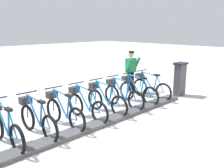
% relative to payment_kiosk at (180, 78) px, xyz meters
% --- Properties ---
extents(ground_plane, '(60.00, 60.00, 0.00)m').
position_rel_payment_kiosk_xyz_m(ground_plane, '(-0.05, 4.75, -0.67)').
color(ground_plane, silver).
extents(dock_rail_base, '(0.44, 8.44, 0.10)m').
position_rel_payment_kiosk_xyz_m(dock_rail_base, '(-0.05, 4.75, -0.62)').
color(dock_rail_base, '#47474C').
rests_on(dock_rail_base, ground).
extents(payment_kiosk, '(0.36, 0.52, 1.28)m').
position_rel_payment_kiosk_xyz_m(payment_kiosk, '(0.00, 0.00, 0.00)').
color(payment_kiosk, '#38383D').
rests_on(payment_kiosk, ground).
extents(bike_docked_0, '(1.72, 0.54, 1.02)m').
position_rel_payment_kiosk_xyz_m(bike_docked_0, '(0.57, 1.13, -0.24)').
color(bike_docked_0, black).
rests_on(bike_docked_0, ground).
extents(bike_docked_1, '(1.72, 0.54, 1.02)m').
position_rel_payment_kiosk_xyz_m(bike_docked_1, '(0.57, 1.89, -0.24)').
color(bike_docked_1, black).
rests_on(bike_docked_1, ground).
extents(bike_docked_2, '(1.72, 0.54, 1.02)m').
position_rel_payment_kiosk_xyz_m(bike_docked_2, '(0.57, 2.66, -0.24)').
color(bike_docked_2, black).
rests_on(bike_docked_2, ground).
extents(bike_docked_3, '(1.72, 0.54, 1.02)m').
position_rel_payment_kiosk_xyz_m(bike_docked_3, '(0.57, 3.42, -0.24)').
color(bike_docked_3, black).
rests_on(bike_docked_3, ground).
extents(bike_docked_4, '(1.72, 0.54, 1.02)m').
position_rel_payment_kiosk_xyz_m(bike_docked_4, '(0.57, 4.18, -0.24)').
color(bike_docked_4, black).
rests_on(bike_docked_4, ground).
extents(bike_docked_5, '(1.72, 0.54, 1.02)m').
position_rel_payment_kiosk_xyz_m(bike_docked_5, '(0.57, 4.95, -0.24)').
color(bike_docked_5, black).
rests_on(bike_docked_5, ground).
extents(bike_docked_6, '(1.72, 0.54, 1.02)m').
position_rel_payment_kiosk_xyz_m(bike_docked_6, '(0.57, 5.71, -0.24)').
color(bike_docked_6, black).
rests_on(bike_docked_6, ground).
extents(bike_docked_7, '(1.72, 0.54, 1.02)m').
position_rel_payment_kiosk_xyz_m(bike_docked_7, '(0.57, 6.48, -0.24)').
color(bike_docked_7, black).
rests_on(bike_docked_7, ground).
extents(worker_near_rack, '(0.47, 0.63, 1.66)m').
position_rel_payment_kiosk_xyz_m(worker_near_rack, '(1.65, 0.95, 0.24)').
color(worker_near_rack, white).
rests_on(worker_near_rack, ground).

